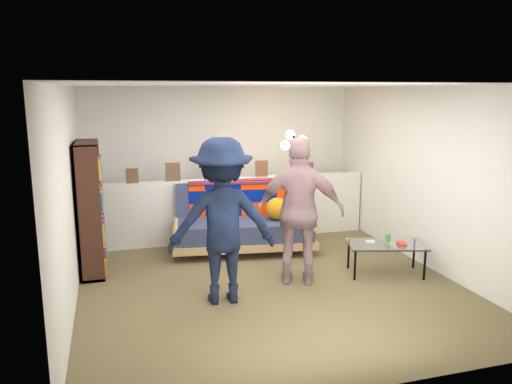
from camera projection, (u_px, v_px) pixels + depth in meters
ground at (265, 279)px, 6.31m from camera, size 5.00×5.00×0.00m
room_shell at (254, 144)px, 6.42m from camera, size 4.60×5.05×2.45m
half_wall_ledge at (231, 209)px, 7.90m from camera, size 4.45×0.15×1.00m
ledge_decor at (217, 168)px, 7.68m from camera, size 2.97×0.02×0.45m
futon_sofa at (244, 223)px, 7.42m from camera, size 2.18×1.26×0.89m
bookshelf at (90, 213)px, 6.43m from camera, size 0.29×0.86×1.71m
coffee_table at (387, 246)px, 6.42m from camera, size 1.08×0.78×0.51m
floor_lamp at (293, 164)px, 7.62m from camera, size 0.41×0.33×1.75m
person_left at (222, 221)px, 5.51m from camera, size 1.26×0.80×1.85m
person_right at (300, 211)px, 6.03m from camera, size 1.15×0.82×1.81m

